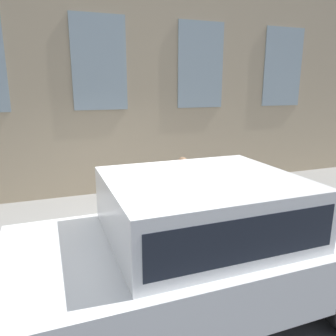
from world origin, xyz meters
The scene contains 6 objects.
ground_plane centered at (0.00, 0.00, 0.00)m, with size 80.00×80.00×0.00m, color #38383A.
sidewalk centered at (1.39, 0.00, 0.08)m, with size 2.79×60.00×0.16m.
building_facade centered at (2.93, 0.00, 3.55)m, with size 0.33×40.00×7.10m.
fire_hydrant centered at (0.48, -0.44, 0.53)m, with size 0.29×0.41×0.73m.
person centered at (0.85, -1.16, 0.86)m, with size 0.28×0.19×1.17m.
parked_car_white_near centered at (-1.54, -0.39, 0.89)m, with size 2.08×4.41×1.63m.
Camera 1 is at (-4.70, 1.21, 2.62)m, focal length 35.00 mm.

